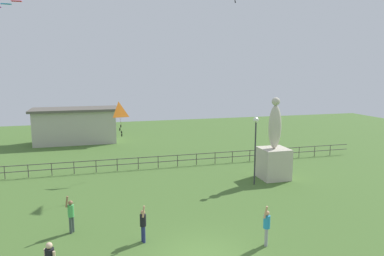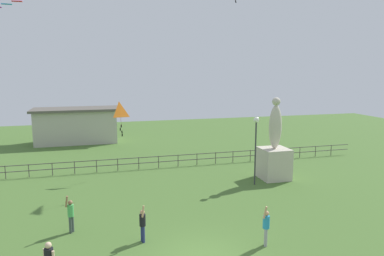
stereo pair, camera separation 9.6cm
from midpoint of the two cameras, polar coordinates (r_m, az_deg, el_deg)
statue_monument at (r=25.78m, az=13.03°, el=-4.21°), size 1.90×1.90×5.72m
lamppost at (r=23.86m, az=10.22°, el=-1.26°), size 0.36×0.36×4.55m
person_0 at (r=16.41m, az=11.85°, el=-14.88°), size 0.39×0.44×1.87m
person_1 at (r=16.56m, az=-7.70°, el=-14.76°), size 0.28×0.47×1.76m
person_3 at (r=18.17m, az=-18.54°, el=-12.76°), size 0.40×0.43×1.86m
kite_3 at (r=26.34m, az=-11.37°, el=2.63°), size 0.93×1.12×2.41m
waterfront_railing at (r=28.03m, az=-7.16°, el=-5.20°), size 36.00×0.06×0.95m
pavilion_building at (r=39.36m, az=-17.80°, el=0.43°), size 8.68×3.98×3.63m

